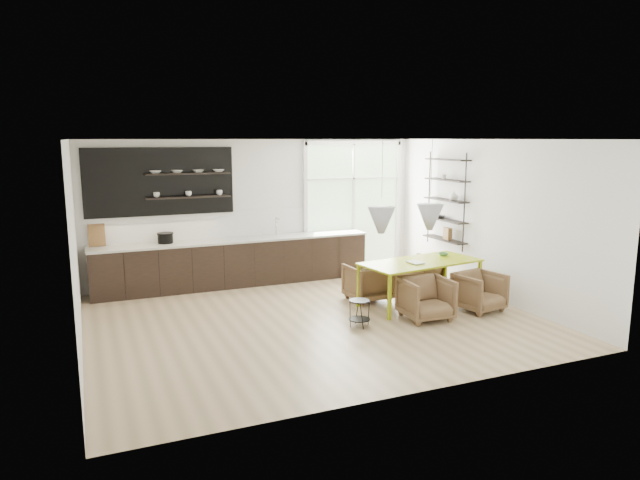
{
  "coord_description": "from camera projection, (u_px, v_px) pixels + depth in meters",
  "views": [
    {
      "loc": [
        -3.38,
        -8.28,
        2.91
      ],
      "look_at": [
        0.37,
        0.6,
        1.19
      ],
      "focal_mm": 32.0,
      "sensor_mm": 36.0,
      "label": 1
    }
  ],
  "objects": [
    {
      "name": "table_book",
      "position": [
        411.0,
        263.0,
        9.81
      ],
      "size": [
        0.23,
        0.3,
        0.03
      ],
      "primitive_type": "imported",
      "rotation": [
        0.0,
        0.0,
        0.08
      ],
      "color": "white",
      "rests_on": "dining_table"
    },
    {
      "name": "table_bowl",
      "position": [
        443.0,
        254.0,
        10.5
      ],
      "size": [
        0.22,
        0.22,
        0.06
      ],
      "primitive_type": "imported",
      "rotation": [
        0.0,
        0.0,
        0.28
      ],
      "color": "#528452",
      "rests_on": "dining_table"
    },
    {
      "name": "right_shelving",
      "position": [
        447.0,
        203.0,
        11.38
      ],
      "size": [
        0.26,
        1.22,
        1.9
      ],
      "color": "black",
      "rests_on": "ground"
    },
    {
      "name": "wire_stool",
      "position": [
        359.0,
        310.0,
        8.91
      ],
      "size": [
        0.34,
        0.34,
        0.43
      ],
      "rotation": [
        0.0,
        0.0,
        -0.23
      ],
      "color": "black",
      "rests_on": "ground"
    },
    {
      "name": "room",
      "position": [
        320.0,
        220.0,
        10.27
      ],
      "size": [
        7.02,
        6.01,
        2.91
      ],
      "color": "tan",
      "rests_on": "ground"
    },
    {
      "name": "dining_table",
      "position": [
        420.0,
        264.0,
        10.04
      ],
      "size": [
        2.26,
        1.27,
        0.78
      ],
      "rotation": [
        0.0,
        0.0,
        0.15
      ],
      "color": "#9BAF0E",
      "rests_on": "ground"
    },
    {
      "name": "kitchen_run",
      "position": [
        230.0,
        256.0,
        11.38
      ],
      "size": [
        5.54,
        0.69,
        2.75
      ],
      "color": "black",
      "rests_on": "ground"
    },
    {
      "name": "armchair_front_left",
      "position": [
        426.0,
        298.0,
        9.27
      ],
      "size": [
        0.79,
        0.81,
        0.69
      ],
      "primitive_type": "imported",
      "rotation": [
        0.0,
        0.0,
        -0.06
      ],
      "color": "brown",
      "rests_on": "ground"
    },
    {
      "name": "armchair_back_left",
      "position": [
        368.0,
        282.0,
        10.36
      ],
      "size": [
        0.75,
        0.77,
        0.67
      ],
      "primitive_type": "imported",
      "rotation": [
        0.0,
        0.0,
        3.18
      ],
      "color": "brown",
      "rests_on": "ground"
    },
    {
      "name": "armchair_back_right",
      "position": [
        420.0,
        273.0,
        11.06
      ],
      "size": [
        0.91,
        0.92,
        0.66
      ],
      "primitive_type": "imported",
      "rotation": [
        0.0,
        0.0,
        3.49
      ],
      "color": "brown",
      "rests_on": "ground"
    },
    {
      "name": "armchair_front_right",
      "position": [
        479.0,
        292.0,
        9.73
      ],
      "size": [
        0.83,
        0.85,
        0.66
      ],
      "primitive_type": "imported",
      "rotation": [
        0.0,
        0.0,
        0.19
      ],
      "color": "brown",
      "rests_on": "ground"
    }
  ]
}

